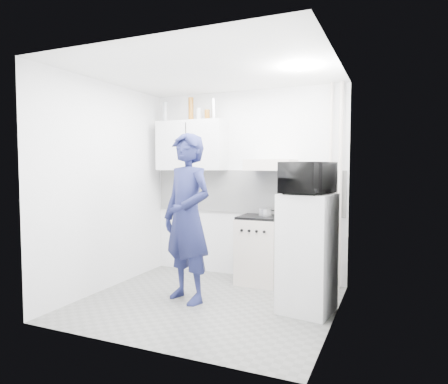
% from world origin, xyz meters
% --- Properties ---
extents(floor, '(2.80, 2.80, 0.00)m').
position_xyz_m(floor, '(0.00, 0.00, 0.00)').
color(floor, slate).
rests_on(floor, ground).
extents(ceiling, '(2.80, 2.80, 0.00)m').
position_xyz_m(ceiling, '(0.00, 0.00, 2.60)').
color(ceiling, white).
rests_on(ceiling, wall_back).
extents(wall_back, '(2.80, 0.00, 2.80)m').
position_xyz_m(wall_back, '(0.00, 1.25, 1.30)').
color(wall_back, white).
rests_on(wall_back, floor).
extents(wall_left, '(0.00, 2.60, 2.60)m').
position_xyz_m(wall_left, '(-1.40, 0.00, 1.30)').
color(wall_left, white).
rests_on(wall_left, floor).
extents(wall_right, '(0.00, 2.60, 2.60)m').
position_xyz_m(wall_right, '(1.40, 0.00, 1.30)').
color(wall_right, white).
rests_on(wall_right, floor).
extents(person, '(0.82, 0.68, 1.93)m').
position_xyz_m(person, '(-0.24, -0.00, 0.97)').
color(person, '#191E48').
rests_on(person, floor).
extents(stove, '(0.54, 0.54, 0.87)m').
position_xyz_m(stove, '(0.30, 1.00, 0.43)').
color(stove, beige).
rests_on(stove, floor).
extents(fridge, '(0.59, 0.59, 1.26)m').
position_xyz_m(fridge, '(1.10, 0.19, 0.63)').
color(fridge, silver).
rests_on(fridge, floor).
extents(stove_top, '(0.52, 0.52, 0.03)m').
position_xyz_m(stove_top, '(0.30, 1.00, 0.88)').
color(stove_top, black).
rests_on(stove_top, stove).
extents(saucepan, '(0.17, 0.17, 0.09)m').
position_xyz_m(saucepan, '(0.37, 1.03, 0.95)').
color(saucepan, silver).
rests_on(saucepan, stove_top).
extents(microwave, '(0.68, 0.53, 0.34)m').
position_xyz_m(microwave, '(1.10, 0.19, 1.43)').
color(microwave, black).
rests_on(microwave, fridge).
extents(bottle_a, '(0.07, 0.07, 0.29)m').
position_xyz_m(bottle_a, '(-1.19, 1.07, 2.35)').
color(bottle_a, '#B2B7BC').
rests_on(bottle_a, upper_cabinet).
extents(bottle_d, '(0.07, 0.07, 0.33)m').
position_xyz_m(bottle_d, '(-0.76, 1.07, 2.36)').
color(bottle_d, brown).
rests_on(bottle_d, upper_cabinet).
extents(canister_a, '(0.07, 0.07, 0.17)m').
position_xyz_m(canister_a, '(-0.63, 1.07, 2.29)').
color(canister_a, '#B2B7BC').
rests_on(canister_a, upper_cabinet).
extents(canister_b, '(0.08, 0.08, 0.14)m').
position_xyz_m(canister_b, '(-0.51, 1.07, 2.27)').
color(canister_b, brown).
rests_on(canister_b, upper_cabinet).
extents(bottle_e, '(0.07, 0.07, 0.29)m').
position_xyz_m(bottle_e, '(-0.41, 1.07, 2.35)').
color(bottle_e, silver).
rests_on(bottle_e, upper_cabinet).
extents(upper_cabinet, '(1.00, 0.35, 0.70)m').
position_xyz_m(upper_cabinet, '(-0.75, 1.07, 1.85)').
color(upper_cabinet, silver).
rests_on(upper_cabinet, wall_back).
extents(range_hood, '(0.60, 0.50, 0.14)m').
position_xyz_m(range_hood, '(0.45, 1.00, 1.57)').
color(range_hood, beige).
rests_on(range_hood, wall_back).
extents(backsplash, '(2.74, 0.03, 0.60)m').
position_xyz_m(backsplash, '(0.00, 1.24, 1.20)').
color(backsplash, white).
rests_on(backsplash, wall_back).
extents(pipe_a, '(0.05, 0.05, 2.60)m').
position_xyz_m(pipe_a, '(1.30, 1.17, 1.30)').
color(pipe_a, beige).
rests_on(pipe_a, floor).
extents(pipe_b, '(0.04, 0.04, 2.60)m').
position_xyz_m(pipe_b, '(1.18, 1.17, 1.30)').
color(pipe_b, beige).
rests_on(pipe_b, floor).
extents(ceiling_spot_fixture, '(0.10, 0.10, 0.02)m').
position_xyz_m(ceiling_spot_fixture, '(1.00, 0.20, 2.57)').
color(ceiling_spot_fixture, white).
rests_on(ceiling_spot_fixture, ceiling).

